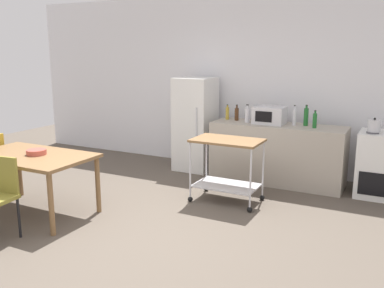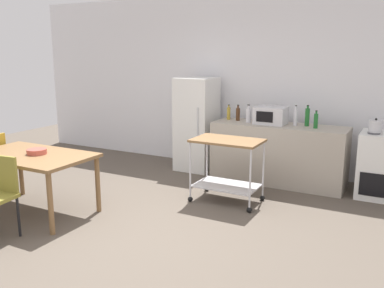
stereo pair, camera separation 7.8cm
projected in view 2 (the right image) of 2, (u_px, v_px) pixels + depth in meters
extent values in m
plane|color=brown|center=(129.00, 233.00, 4.73)|extent=(12.00, 12.00, 0.00)
cube|color=white|center=(239.00, 83.00, 7.17)|extent=(8.40, 0.12, 2.90)
cube|color=#A89E8E|center=(278.00, 154.00, 6.46)|extent=(2.00, 0.64, 0.90)
cube|color=brown|center=(31.00, 156.00, 5.20)|extent=(1.50, 0.90, 0.04)
cylinder|color=brown|center=(50.00, 204.00, 4.63)|extent=(0.06, 0.06, 0.71)
cylinder|color=brown|center=(21.00, 170.00, 5.93)|extent=(0.06, 0.06, 0.71)
cylinder|color=brown|center=(98.00, 184.00, 5.30)|extent=(0.06, 0.06, 0.71)
cube|color=olive|center=(3.00, 174.00, 4.58)|extent=(0.38, 0.07, 0.40)
cylinder|color=black|center=(19.00, 217.00, 4.61)|extent=(0.03, 0.03, 0.45)
cylinder|color=black|center=(7.00, 180.00, 5.93)|extent=(0.03, 0.03, 0.45)
cube|color=white|center=(382.00, 165.00, 5.81)|extent=(0.60, 0.60, 0.90)
cube|color=black|center=(378.00, 186.00, 5.59)|extent=(0.48, 0.01, 0.32)
cylinder|color=#47474C|center=(374.00, 133.00, 5.67)|extent=(0.16, 0.16, 0.02)
cylinder|color=#47474C|center=(376.00, 130.00, 5.88)|extent=(0.16, 0.16, 0.02)
cube|color=white|center=(197.00, 124.00, 7.14)|extent=(0.60, 0.60, 1.55)
cylinder|color=silver|center=(198.00, 123.00, 6.77)|extent=(0.02, 0.02, 0.50)
cube|color=brown|center=(227.00, 141.00, 5.56)|extent=(0.90, 0.56, 0.03)
cube|color=silver|center=(227.00, 185.00, 5.69)|extent=(0.83, 0.52, 0.02)
cylinder|color=silver|center=(190.00, 169.00, 5.62)|extent=(0.02, 0.02, 0.76)
sphere|color=black|center=(190.00, 199.00, 5.71)|extent=(0.07, 0.07, 0.07)
cylinder|color=silver|center=(250.00, 178.00, 5.23)|extent=(0.02, 0.02, 0.76)
sphere|color=black|center=(249.00, 210.00, 5.32)|extent=(0.07, 0.07, 0.07)
cylinder|color=silver|center=(207.00, 161.00, 6.05)|extent=(0.02, 0.02, 0.76)
sphere|color=black|center=(207.00, 189.00, 6.14)|extent=(0.07, 0.07, 0.07)
cylinder|color=silver|center=(263.00, 168.00, 5.66)|extent=(0.02, 0.02, 0.76)
sphere|color=black|center=(262.00, 198.00, 5.75)|extent=(0.07, 0.07, 0.07)
cylinder|color=gold|center=(229.00, 114.00, 6.82)|extent=(0.06, 0.06, 0.19)
cylinder|color=gold|center=(229.00, 106.00, 6.80)|extent=(0.03, 0.03, 0.04)
cylinder|color=black|center=(229.00, 105.00, 6.79)|extent=(0.03, 0.03, 0.01)
cylinder|color=#4C2D19|center=(238.00, 114.00, 6.72)|extent=(0.06, 0.06, 0.20)
cylinder|color=#4C2D19|center=(238.00, 107.00, 6.69)|extent=(0.03, 0.03, 0.04)
cylinder|color=black|center=(238.00, 105.00, 6.69)|extent=(0.03, 0.03, 0.01)
cylinder|color=silver|center=(248.00, 116.00, 6.53)|extent=(0.08, 0.08, 0.21)
cylinder|color=silver|center=(249.00, 107.00, 6.50)|extent=(0.03, 0.03, 0.05)
cylinder|color=black|center=(249.00, 105.00, 6.50)|extent=(0.04, 0.04, 0.01)
cube|color=silver|center=(271.00, 115.00, 6.40)|extent=(0.46, 0.34, 0.26)
cube|color=black|center=(264.00, 117.00, 6.27)|extent=(0.25, 0.01, 0.16)
cylinder|color=silver|center=(295.00, 118.00, 6.27)|extent=(0.06, 0.06, 0.23)
cylinder|color=silver|center=(296.00, 108.00, 6.23)|extent=(0.03, 0.03, 0.06)
cylinder|color=black|center=(296.00, 106.00, 6.23)|extent=(0.03, 0.03, 0.01)
cylinder|color=#1E6628|center=(307.00, 117.00, 6.23)|extent=(0.07, 0.07, 0.26)
cylinder|color=#1E6628|center=(308.00, 107.00, 6.20)|extent=(0.03, 0.03, 0.04)
cylinder|color=black|center=(308.00, 105.00, 6.19)|extent=(0.03, 0.03, 0.01)
cylinder|color=#1E6628|center=(316.00, 121.00, 6.05)|extent=(0.06, 0.06, 0.21)
cylinder|color=#1E6628|center=(316.00, 113.00, 6.02)|extent=(0.03, 0.03, 0.04)
cylinder|color=black|center=(317.00, 111.00, 6.02)|extent=(0.03, 0.03, 0.01)
cylinder|color=#B24C3F|center=(37.00, 152.00, 5.19)|extent=(0.24, 0.24, 0.06)
cylinder|color=silver|center=(375.00, 126.00, 5.66)|extent=(0.17, 0.17, 0.16)
sphere|color=black|center=(376.00, 119.00, 5.64)|extent=(0.03, 0.03, 0.03)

